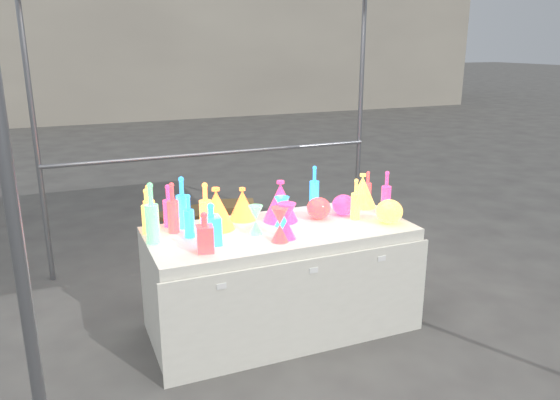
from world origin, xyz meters
name	(u,v)px	position (x,y,z in m)	size (l,w,h in m)	color
ground	(280,326)	(0.00, 0.00, 0.00)	(80.00, 80.00, 0.00)	#66635E
display_table	(281,279)	(0.00, -0.01, 0.37)	(1.84, 0.83, 0.75)	silver
background_building	(225,7)	(4.00, 14.00, 3.00)	(14.00, 6.00, 6.00)	#B1A793
cardboard_box_closed	(231,219)	(0.26, 1.97, 0.18)	(0.49, 0.36, 0.36)	olive
cardboard_box_flat	(185,215)	(-0.04, 2.80, 0.03)	(0.60, 0.43, 0.05)	olive
bottle_0	(149,206)	(-0.82, 0.35, 0.90)	(0.08, 0.08, 0.31)	#F51746
bottle_1	(182,202)	(-0.61, 0.26, 0.93)	(0.09, 0.09, 0.36)	green
bottle_2	(173,208)	(-0.69, 0.19, 0.92)	(0.07, 0.07, 0.34)	orange
bottle_3	(169,206)	(-0.69, 0.33, 0.90)	(0.08, 0.08, 0.30)	#1A4598
bottle_4	(147,211)	(-0.85, 0.23, 0.91)	(0.07, 0.07, 0.31)	#127465
bottle_5	(152,213)	(-0.85, 0.04, 0.95)	(0.09, 0.09, 0.40)	#B7248A
bottle_6	(206,207)	(-0.48, 0.15, 0.92)	(0.09, 0.09, 0.33)	#F51746
bottle_7	(189,216)	(-0.61, 0.07, 0.89)	(0.07, 0.07, 0.29)	green
decanter_1	(205,232)	(-0.59, -0.23, 0.88)	(0.10, 0.10, 0.25)	orange
decanter_2	(211,224)	(-0.52, -0.12, 0.89)	(0.11, 0.11, 0.27)	green
hourglass_0	(280,225)	(-0.10, -0.24, 0.86)	(0.11, 0.11, 0.23)	orange
hourglass_1	(287,221)	(-0.04, -0.20, 0.87)	(0.12, 0.12, 0.24)	#1A4598
hourglass_3	(256,220)	(-0.19, -0.05, 0.85)	(0.10, 0.10, 0.19)	#B7248A
hourglass_5	(282,211)	(0.03, 0.04, 0.85)	(0.10, 0.10, 0.21)	green
globe_1	(389,213)	(0.75, -0.20, 0.83)	(0.19, 0.19, 0.15)	#127465
globe_2	(319,209)	(0.34, 0.09, 0.82)	(0.17, 0.17, 0.14)	orange
globe_3	(344,206)	(0.55, 0.09, 0.82)	(0.17, 0.17, 0.14)	#1A4598
lampshade_0	(216,208)	(-0.40, 0.15, 0.89)	(0.25, 0.25, 0.29)	yellow
lampshade_1	(243,204)	(-0.17, 0.28, 0.87)	(0.20, 0.20, 0.23)	yellow
lampshade_2	(280,201)	(0.07, 0.15, 0.90)	(0.25, 0.25, 0.29)	#1A4598
lampshade_3	(362,190)	(0.78, 0.23, 0.88)	(0.22, 0.22, 0.26)	#127465
bottle_8	(314,187)	(0.43, 0.34, 0.91)	(0.07, 0.07, 0.33)	green
bottle_9	(368,188)	(0.86, 0.28, 0.88)	(0.06, 0.06, 0.26)	orange
bottle_10	(386,192)	(0.86, 0.02, 0.91)	(0.07, 0.07, 0.32)	#1A4598
bottle_11	(356,199)	(0.58, -0.02, 0.90)	(0.07, 0.07, 0.30)	#127465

